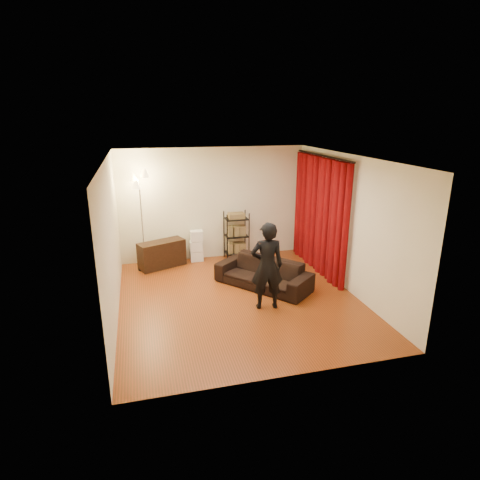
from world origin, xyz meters
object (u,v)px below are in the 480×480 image
object	(u,v)px
media_cabinet	(162,254)
storage_boxes	(196,246)
sofa	(263,273)
person	(267,266)
wire_shelf	(236,236)
floor_lamp	(142,222)

from	to	relation	value
media_cabinet	storage_boxes	world-z (taller)	storage_boxes
sofa	media_cabinet	distance (m)	2.56
sofa	person	distance (m)	1.07
sofa	storage_boxes	bearing A→B (deg)	170.87
storage_boxes	wire_shelf	world-z (taller)	wire_shelf
person	wire_shelf	distance (m)	2.69
sofa	person	bearing A→B (deg)	-53.69
person	media_cabinet	world-z (taller)	person
storage_boxes	wire_shelf	distance (m)	1.00
storage_boxes	media_cabinet	bearing A→B (deg)	-166.50
sofa	storage_boxes	world-z (taller)	storage_boxes
sofa	person	world-z (taller)	person
wire_shelf	person	bearing A→B (deg)	-72.36
storage_boxes	sofa	bearing A→B (deg)	-59.28
sofa	storage_boxes	distance (m)	2.17
media_cabinet	floor_lamp	bearing A→B (deg)	165.81
sofa	storage_boxes	size ratio (longest dim) A/B	2.60
sofa	floor_lamp	bearing A→B (deg)	-164.17
media_cabinet	wire_shelf	world-z (taller)	wire_shelf
sofa	media_cabinet	xyz separation A→B (m)	(-1.95, 1.66, 0.02)
storage_boxes	floor_lamp	bearing A→B (deg)	-168.04
wire_shelf	sofa	bearing A→B (deg)	-66.10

